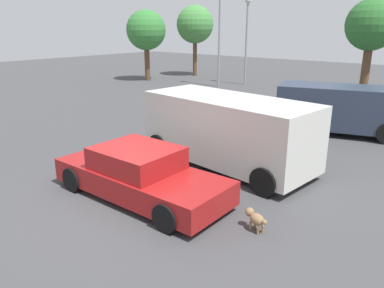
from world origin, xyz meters
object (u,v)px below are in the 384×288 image
object	(u,v)px
pedestrian	(220,107)
light_post_far	(247,26)
sedan_foreground	(140,175)
van_white	(228,129)
light_post_mid	(220,17)
suv_dark	(340,108)
dog	(255,218)

from	to	relation	value
pedestrian	light_post_far	distance (m)	13.18
sedan_foreground	van_white	bearing A→B (deg)	81.48
sedan_foreground	light_post_mid	xyz separation A→B (m)	(-9.01, 15.85, 4.11)
van_white	light_post_mid	distance (m)	16.16
sedan_foreground	light_post_far	size ratio (longest dim) A/B	0.78
sedan_foreground	suv_dark	world-z (taller)	suv_dark
van_white	pedestrian	distance (m)	4.06
suv_dark	pedestrian	xyz separation A→B (m)	(-3.88, -2.68, -0.08)
light_post_mid	pedestrian	bearing A→B (deg)	-53.99
dog	suv_dark	xyz separation A→B (m)	(-1.30, 8.65, 0.75)
sedan_foreground	light_post_mid	bearing A→B (deg)	118.55
suv_dark	pedestrian	size ratio (longest dim) A/B	3.13
sedan_foreground	van_white	xyz separation A→B (m)	(0.42, 3.22, 0.55)
sedan_foreground	van_white	world-z (taller)	van_white
van_white	pedestrian	bearing A→B (deg)	134.75
sedan_foreground	dog	xyz separation A→B (m)	(3.06, 0.41, -0.31)
van_white	light_post_far	size ratio (longest dim) A/B	0.92
van_white	pedestrian	size ratio (longest dim) A/B	3.44
suv_dark	light_post_far	distance (m)	13.42
suv_dark	light_post_far	world-z (taller)	light_post_far
light_post_mid	light_post_far	size ratio (longest dim) A/B	1.17
van_white	light_post_mid	bearing A→B (deg)	132.67
suv_dark	light_post_mid	size ratio (longest dim) A/B	0.72
suv_dark	light_post_mid	world-z (taller)	light_post_mid
sedan_foreground	pedestrian	distance (m)	6.73
light_post_mid	sedan_foreground	bearing A→B (deg)	-60.40
sedan_foreground	light_post_far	xyz separation A→B (m)	(-8.00, 17.74, 3.52)
sedan_foreground	light_post_far	world-z (taller)	light_post_far
dog	suv_dark	size ratio (longest dim) A/B	0.12
sedan_foreground	suv_dark	bearing A→B (deg)	77.98
van_white	pedestrian	world-z (taller)	van_white
suv_dark	light_post_far	xyz separation A→B (m)	(-9.76, 8.68, 3.08)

